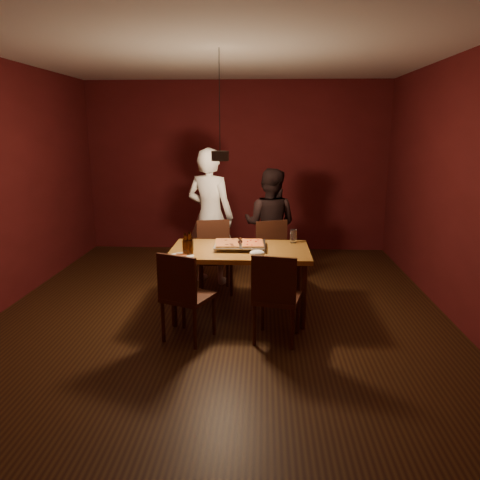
{
  "coord_description": "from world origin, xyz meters",
  "views": [
    {
      "loc": [
        0.46,
        -4.87,
        2.02
      ],
      "look_at": [
        0.2,
        0.04,
        0.85
      ],
      "focal_mm": 35.0,
      "sensor_mm": 36.0,
      "label": 1
    }
  ],
  "objects_px": {
    "pizza_tray": "(240,246)",
    "beer_bottle_a": "(185,244)",
    "plate_slice": "(181,256)",
    "diner_white": "(210,216)",
    "chair_near_left": "(183,289)",
    "beer_bottle_b": "(190,244)",
    "chair_near_right": "(276,290)",
    "chair_far_right": "(275,250)",
    "diner_dark": "(270,225)",
    "pendant_lamp": "(220,155)",
    "dining_table": "(240,255)",
    "chair_far_left": "(214,249)"
  },
  "relations": [
    {
      "from": "beer_bottle_b",
      "to": "plate_slice",
      "type": "relative_size",
      "value": 0.97
    },
    {
      "from": "pizza_tray",
      "to": "pendant_lamp",
      "type": "xyz_separation_m",
      "value": [
        -0.2,
        -0.08,
        0.99
      ]
    },
    {
      "from": "pizza_tray",
      "to": "chair_near_left",
      "type": "bearing_deg",
      "value": -120.56
    },
    {
      "from": "chair_near_right",
      "to": "beer_bottle_a",
      "type": "bearing_deg",
      "value": 166.84
    },
    {
      "from": "chair_near_left",
      "to": "beer_bottle_b",
      "type": "height_order",
      "value": "beer_bottle_b"
    },
    {
      "from": "dining_table",
      "to": "chair_near_left",
      "type": "bearing_deg",
      "value": -124.44
    },
    {
      "from": "dining_table",
      "to": "diner_white",
      "type": "distance_m",
      "value": 1.24
    },
    {
      "from": "pizza_tray",
      "to": "diner_dark",
      "type": "distance_m",
      "value": 1.3
    },
    {
      "from": "chair_near_right",
      "to": "pendant_lamp",
      "type": "bearing_deg",
      "value": 142.44
    },
    {
      "from": "pizza_tray",
      "to": "diner_white",
      "type": "height_order",
      "value": "diner_white"
    },
    {
      "from": "chair_near_right",
      "to": "plate_slice",
      "type": "xyz_separation_m",
      "value": [
        -0.96,
        0.36,
        0.22
      ]
    },
    {
      "from": "beer_bottle_b",
      "to": "pendant_lamp",
      "type": "relative_size",
      "value": 0.23
    },
    {
      "from": "dining_table",
      "to": "chair_far_left",
      "type": "relative_size",
      "value": 3.01
    },
    {
      "from": "pizza_tray",
      "to": "beer_bottle_a",
      "type": "height_order",
      "value": "beer_bottle_a"
    },
    {
      "from": "diner_white",
      "to": "dining_table",
      "type": "bearing_deg",
      "value": 133.59
    },
    {
      "from": "dining_table",
      "to": "diner_white",
      "type": "xyz_separation_m",
      "value": [
        -0.45,
        1.14,
        0.22
      ]
    },
    {
      "from": "chair_near_right",
      "to": "beer_bottle_a",
      "type": "relative_size",
      "value": 2.16
    },
    {
      "from": "chair_near_left",
      "to": "chair_far_right",
      "type": "bearing_deg",
      "value": 82.84
    },
    {
      "from": "chair_far_left",
      "to": "chair_near_right",
      "type": "height_order",
      "value": "same"
    },
    {
      "from": "chair_near_left",
      "to": "plate_slice",
      "type": "xyz_separation_m",
      "value": [
        -0.08,
        0.37,
        0.22
      ]
    },
    {
      "from": "chair_far_right",
      "to": "dining_table",
      "type": "bearing_deg",
      "value": 41.09
    },
    {
      "from": "dining_table",
      "to": "chair_far_right",
      "type": "distance_m",
      "value": 0.89
    },
    {
      "from": "pizza_tray",
      "to": "plate_slice",
      "type": "xyz_separation_m",
      "value": [
        -0.58,
        -0.41,
        -0.01
      ]
    },
    {
      "from": "pendant_lamp",
      "to": "pizza_tray",
      "type": "bearing_deg",
      "value": 21.55
    },
    {
      "from": "beer_bottle_b",
      "to": "pendant_lamp",
      "type": "xyz_separation_m",
      "value": [
        0.3,
        0.26,
        0.89
      ]
    },
    {
      "from": "chair_near_left",
      "to": "diner_white",
      "type": "relative_size",
      "value": 0.31
    },
    {
      "from": "chair_far_left",
      "to": "beer_bottle_b",
      "type": "height_order",
      "value": "beer_bottle_b"
    },
    {
      "from": "chair_near_right",
      "to": "diner_white",
      "type": "xyz_separation_m",
      "value": [
        -0.83,
        1.86,
        0.36
      ]
    },
    {
      "from": "beer_bottle_b",
      "to": "chair_near_right",
      "type": "bearing_deg",
      "value": -26.18
    },
    {
      "from": "plate_slice",
      "to": "dining_table",
      "type": "bearing_deg",
      "value": 32.33
    },
    {
      "from": "beer_bottle_a",
      "to": "diner_white",
      "type": "height_order",
      "value": "diner_white"
    },
    {
      "from": "diner_white",
      "to": "diner_dark",
      "type": "xyz_separation_m",
      "value": [
        0.79,
        0.16,
        -0.14
      ]
    },
    {
      "from": "beer_bottle_a",
      "to": "diner_dark",
      "type": "xyz_separation_m",
      "value": [
        0.89,
        1.58,
        -0.11
      ]
    },
    {
      "from": "chair_near_right",
      "to": "plate_slice",
      "type": "bearing_deg",
      "value": 171.7
    },
    {
      "from": "chair_far_right",
      "to": "beer_bottle_b",
      "type": "height_order",
      "value": "beer_bottle_b"
    },
    {
      "from": "chair_near_left",
      "to": "beer_bottle_b",
      "type": "bearing_deg",
      "value": 113.03
    },
    {
      "from": "diner_white",
      "to": "pizza_tray",
      "type": "bearing_deg",
      "value": 134.25
    },
    {
      "from": "chair_near_left",
      "to": "chair_far_left",
      "type": "bearing_deg",
      "value": 108.36
    },
    {
      "from": "beer_bottle_a",
      "to": "pizza_tray",
      "type": "bearing_deg",
      "value": 30.93
    },
    {
      "from": "chair_near_right",
      "to": "diner_dark",
      "type": "height_order",
      "value": "diner_dark"
    },
    {
      "from": "chair_far_right",
      "to": "pizza_tray",
      "type": "relative_size",
      "value": 1.0
    },
    {
      "from": "chair_near_left",
      "to": "diner_dark",
      "type": "xyz_separation_m",
      "value": [
        0.84,
        2.03,
        0.22
      ]
    },
    {
      "from": "chair_far_right",
      "to": "pendant_lamp",
      "type": "height_order",
      "value": "pendant_lamp"
    },
    {
      "from": "beer_bottle_a",
      "to": "chair_near_right",
      "type": "bearing_deg",
      "value": -25.42
    },
    {
      "from": "beer_bottle_a",
      "to": "pendant_lamp",
      "type": "height_order",
      "value": "pendant_lamp"
    },
    {
      "from": "chair_far_right",
      "to": "chair_near_right",
      "type": "xyz_separation_m",
      "value": [
        -0.02,
        -1.51,
        0.0
      ]
    },
    {
      "from": "diner_dark",
      "to": "pendant_lamp",
      "type": "distance_m",
      "value": 1.76
    },
    {
      "from": "beer_bottle_b",
      "to": "diner_dark",
      "type": "bearing_deg",
      "value": 62.24
    },
    {
      "from": "chair_far_right",
      "to": "chair_far_left",
      "type": "bearing_deg",
      "value": -22.35
    },
    {
      "from": "plate_slice",
      "to": "pendant_lamp",
      "type": "bearing_deg",
      "value": 40.91
    }
  ]
}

